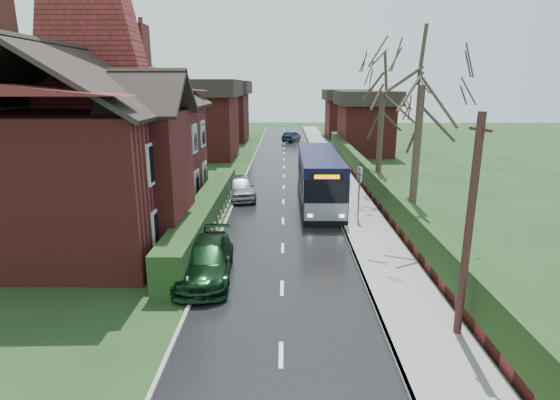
{
  "coord_description": "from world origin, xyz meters",
  "views": [
    {
      "loc": [
        0.09,
        -16.34,
        7.08
      ],
      "look_at": [
        -0.14,
        3.68,
        1.8
      ],
      "focal_mm": 28.0,
      "sensor_mm": 36.0,
      "label": 1
    }
  ],
  "objects_px": {
    "brick_house": "(104,143)",
    "car_silver": "(240,187)",
    "bus_stop_sign": "(359,186)",
    "telegraph_pole": "(469,230)",
    "bus": "(319,178)",
    "car_green": "(205,260)"
  },
  "relations": [
    {
      "from": "bus_stop_sign",
      "to": "telegraph_pole",
      "type": "xyz_separation_m",
      "value": [
        1.11,
        -11.0,
        1.28
      ]
    },
    {
      "from": "telegraph_pole",
      "to": "car_silver",
      "type": "bearing_deg",
      "value": 101.67
    },
    {
      "from": "brick_house",
      "to": "bus",
      "type": "height_order",
      "value": "brick_house"
    },
    {
      "from": "bus_stop_sign",
      "to": "telegraph_pole",
      "type": "height_order",
      "value": "telegraph_pole"
    },
    {
      "from": "brick_house",
      "to": "bus_stop_sign",
      "type": "xyz_separation_m",
      "value": [
        12.73,
        1.22,
        -2.4
      ]
    },
    {
      "from": "bus_stop_sign",
      "to": "car_green",
      "type": "bearing_deg",
      "value": -150.63
    },
    {
      "from": "car_silver",
      "to": "bus_stop_sign",
      "type": "relative_size",
      "value": 1.43
    },
    {
      "from": "car_green",
      "to": "bus_stop_sign",
      "type": "distance_m",
      "value": 9.95
    },
    {
      "from": "bus",
      "to": "car_silver",
      "type": "bearing_deg",
      "value": 168.12
    },
    {
      "from": "bus",
      "to": "bus_stop_sign",
      "type": "xyz_separation_m",
      "value": [
        1.8,
        -3.96,
        0.45
      ]
    },
    {
      "from": "brick_house",
      "to": "bus",
      "type": "bearing_deg",
      "value": 25.38
    },
    {
      "from": "bus",
      "to": "car_silver",
      "type": "height_order",
      "value": "bus"
    },
    {
      "from": "car_green",
      "to": "brick_house",
      "type": "bearing_deg",
      "value": 131.5
    },
    {
      "from": "brick_house",
      "to": "bus_stop_sign",
      "type": "relative_size",
      "value": 4.86
    },
    {
      "from": "car_silver",
      "to": "bus_stop_sign",
      "type": "distance_m",
      "value": 8.55
    },
    {
      "from": "bus",
      "to": "telegraph_pole",
      "type": "distance_m",
      "value": 15.34
    },
    {
      "from": "brick_house",
      "to": "car_silver",
      "type": "height_order",
      "value": "brick_house"
    },
    {
      "from": "telegraph_pole",
      "to": "brick_house",
      "type": "bearing_deg",
      "value": 130.18
    },
    {
      "from": "bus",
      "to": "car_green",
      "type": "height_order",
      "value": "bus"
    },
    {
      "from": "car_green",
      "to": "telegraph_pole",
      "type": "relative_size",
      "value": 0.75
    },
    {
      "from": "telegraph_pole",
      "to": "car_green",
      "type": "bearing_deg",
      "value": 139.18
    },
    {
      "from": "car_green",
      "to": "telegraph_pole",
      "type": "bearing_deg",
      "value": -29.74
    }
  ]
}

